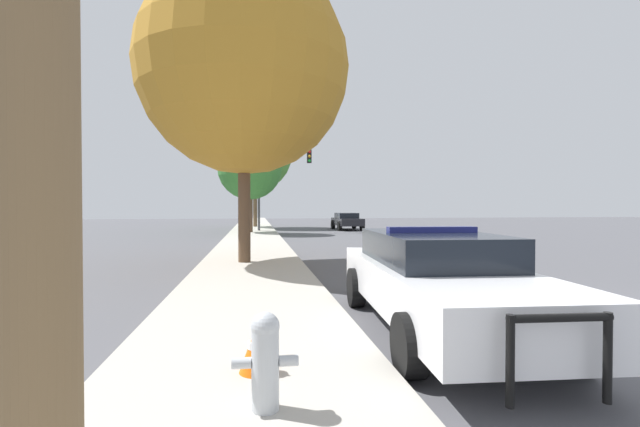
{
  "coord_description": "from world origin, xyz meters",
  "views": [
    {
      "loc": [
        -5.01,
        -5.61,
        1.78
      ],
      "look_at": [
        -0.85,
        21.49,
        1.3
      ],
      "focal_mm": 24.0,
      "sensor_mm": 36.0,
      "label": 1
    }
  ],
  "objects_px": {
    "fire_hydrant": "(265,358)",
    "traffic_cone": "(257,347)",
    "tree_sidewalk_near": "(244,69)",
    "police_car": "(436,278)",
    "car_background_oncoming": "(347,221)",
    "tree_sidewalk_far": "(255,154)",
    "traffic_light": "(279,172)",
    "tree_sidewalk_mid": "(250,168)"
  },
  "relations": [
    {
      "from": "tree_sidewalk_mid",
      "to": "traffic_cone",
      "type": "bearing_deg",
      "value": -89.23
    },
    {
      "from": "traffic_light",
      "to": "fire_hydrant",
      "type": "bearing_deg",
      "value": -93.52
    },
    {
      "from": "fire_hydrant",
      "to": "tree_sidewalk_near",
      "type": "bearing_deg",
      "value": 92.34
    },
    {
      "from": "tree_sidewalk_far",
      "to": "traffic_light",
      "type": "bearing_deg",
      "value": -74.06
    },
    {
      "from": "traffic_cone",
      "to": "police_car",
      "type": "bearing_deg",
      "value": 30.51
    },
    {
      "from": "tree_sidewalk_far",
      "to": "car_background_oncoming",
      "type": "bearing_deg",
      "value": -26.5
    },
    {
      "from": "fire_hydrant",
      "to": "car_background_oncoming",
      "type": "bearing_deg",
      "value": 76.34
    },
    {
      "from": "police_car",
      "to": "tree_sidewalk_mid",
      "type": "xyz_separation_m",
      "value": [
        -2.86,
        21.61,
        3.44
      ]
    },
    {
      "from": "traffic_light",
      "to": "tree_sidewalk_near",
      "type": "xyz_separation_m",
      "value": [
        -1.96,
        -16.3,
        1.71
      ]
    },
    {
      "from": "traffic_light",
      "to": "traffic_cone",
      "type": "distance_m",
      "value": 25.14
    },
    {
      "from": "police_car",
      "to": "traffic_light",
      "type": "xyz_separation_m",
      "value": [
        -0.92,
        23.31,
        3.33
      ]
    },
    {
      "from": "traffic_light",
      "to": "tree_sidewalk_far",
      "type": "height_order",
      "value": "tree_sidewalk_far"
    },
    {
      "from": "traffic_light",
      "to": "tree_sidewalk_mid",
      "type": "bearing_deg",
      "value": -138.77
    },
    {
      "from": "fire_hydrant",
      "to": "traffic_light",
      "type": "distance_m",
      "value": 25.92
    },
    {
      "from": "car_background_oncoming",
      "to": "traffic_cone",
      "type": "relative_size",
      "value": 8.36
    },
    {
      "from": "traffic_light",
      "to": "tree_sidewalk_far",
      "type": "xyz_separation_m",
      "value": [
        -1.61,
        5.63,
        1.85
      ]
    },
    {
      "from": "fire_hydrant",
      "to": "traffic_cone",
      "type": "relative_size",
      "value": 1.6
    },
    {
      "from": "police_car",
      "to": "car_background_oncoming",
      "type": "height_order",
      "value": "police_car"
    },
    {
      "from": "tree_sidewalk_mid",
      "to": "traffic_light",
      "type": "bearing_deg",
      "value": 41.23
    },
    {
      "from": "tree_sidewalk_near",
      "to": "police_car",
      "type": "bearing_deg",
      "value": -67.69
    },
    {
      "from": "tree_sidewalk_mid",
      "to": "tree_sidewalk_far",
      "type": "relative_size",
      "value": 0.7
    },
    {
      "from": "car_background_oncoming",
      "to": "tree_sidewalk_near",
      "type": "relative_size",
      "value": 0.48
    },
    {
      "from": "police_car",
      "to": "car_background_oncoming",
      "type": "distance_m",
      "value": 25.91
    },
    {
      "from": "car_background_oncoming",
      "to": "tree_sidewalk_far",
      "type": "height_order",
      "value": "tree_sidewalk_far"
    },
    {
      "from": "police_car",
      "to": "tree_sidewalk_near",
      "type": "xyz_separation_m",
      "value": [
        -2.88,
        7.01,
        5.05
      ]
    },
    {
      "from": "traffic_light",
      "to": "car_background_oncoming",
      "type": "xyz_separation_m",
      "value": [
        5.19,
        2.24,
        -3.4
      ]
    },
    {
      "from": "tree_sidewalk_mid",
      "to": "traffic_cone",
      "type": "distance_m",
      "value": 23.43
    },
    {
      "from": "car_background_oncoming",
      "to": "traffic_cone",
      "type": "height_order",
      "value": "car_background_oncoming"
    },
    {
      "from": "fire_hydrant",
      "to": "tree_sidewalk_mid",
      "type": "height_order",
      "value": "tree_sidewalk_mid"
    },
    {
      "from": "tree_sidewalk_mid",
      "to": "tree_sidewalk_far",
      "type": "distance_m",
      "value": 7.55
    },
    {
      "from": "tree_sidewalk_near",
      "to": "tree_sidewalk_mid",
      "type": "height_order",
      "value": "tree_sidewalk_near"
    },
    {
      "from": "car_background_oncoming",
      "to": "tree_sidewalk_mid",
      "type": "bearing_deg",
      "value": 28.98
    },
    {
      "from": "car_background_oncoming",
      "to": "tree_sidewalk_far",
      "type": "distance_m",
      "value": 9.23
    },
    {
      "from": "fire_hydrant",
      "to": "traffic_light",
      "type": "height_order",
      "value": "traffic_light"
    },
    {
      "from": "tree_sidewalk_far",
      "to": "traffic_cone",
      "type": "relative_size",
      "value": 17.59
    },
    {
      "from": "car_background_oncoming",
      "to": "tree_sidewalk_near",
      "type": "height_order",
      "value": "tree_sidewalk_near"
    },
    {
      "from": "tree_sidewalk_near",
      "to": "traffic_cone",
      "type": "bearing_deg",
      "value": -87.82
    },
    {
      "from": "tree_sidewalk_far",
      "to": "tree_sidewalk_near",
      "type": "bearing_deg",
      "value": -90.92
    },
    {
      "from": "fire_hydrant",
      "to": "tree_sidewalk_far",
      "type": "relative_size",
      "value": 0.09
    },
    {
      "from": "car_background_oncoming",
      "to": "tree_sidewalk_near",
      "type": "bearing_deg",
      "value": 68.96
    },
    {
      "from": "police_car",
      "to": "car_background_oncoming",
      "type": "bearing_deg",
      "value": -95.92
    },
    {
      "from": "tree_sidewalk_near",
      "to": "tree_sidewalk_far",
      "type": "relative_size",
      "value": 1.0
    }
  ]
}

